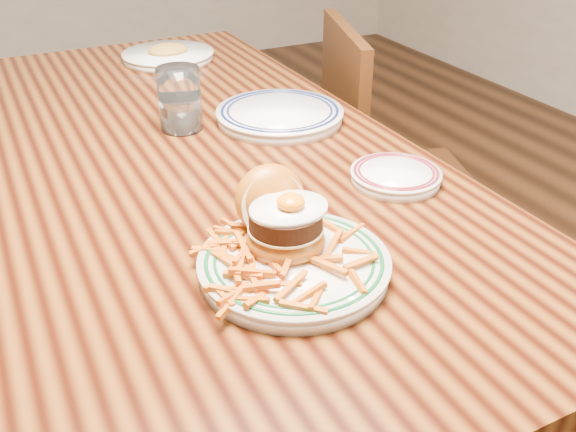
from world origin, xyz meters
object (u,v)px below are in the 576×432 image
chair_right (381,173)px  side_plate (396,175)px  table (181,193)px  main_plate (290,247)px

chair_right → side_plate: bearing=74.6°
table → side_plate: size_ratio=10.30×
table → main_plate: 0.46m
chair_right → side_plate: 0.68m
table → main_plate: main_plate is taller
side_plate → main_plate: bearing=-162.6°
table → chair_right: chair_right is taller
table → side_plate: (0.30, -0.29, 0.10)m
chair_right → main_plate: bearing=64.9°
main_plate → table: bearing=98.3°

